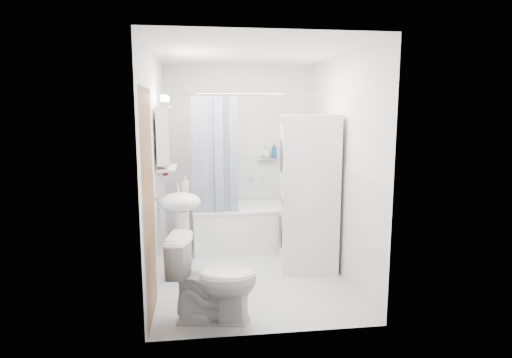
{
  "coord_description": "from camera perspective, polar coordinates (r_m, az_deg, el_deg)",
  "views": [
    {
      "loc": [
        -0.54,
        -4.51,
        1.81
      ],
      "look_at": [
        0.07,
        0.15,
        1.05
      ],
      "focal_mm": 30.0,
      "sensor_mm": 36.0,
      "label": 1
    }
  ],
  "objects": [
    {
      "name": "tub_spout",
      "position": [
        5.9,
        0.82,
        0.2
      ],
      "size": [
        0.04,
        0.12,
        0.04
      ],
      "primitive_type": "cylinder",
      "rotation": [
        1.57,
        0.0,
        0.0
      ],
      "color": "silver",
      "rests_on": "room_walls"
    },
    {
      "name": "room_walls",
      "position": [
        4.56,
        -0.69,
        5.09
      ],
      "size": [
        2.6,
        2.6,
        2.6
      ],
      "color": "white",
      "rests_on": "ground"
    },
    {
      "name": "shelf_cup",
      "position": [
        4.78,
        -11.68,
        2.39
      ],
      "size": [
        0.1,
        0.09,
        0.1
      ],
      "primitive_type": "imported",
      "color": "gray",
      "rests_on": "shelf"
    },
    {
      "name": "shower_curtain",
      "position": [
        5.17,
        -5.48,
        2.89
      ],
      "size": [
        0.55,
        0.02,
        1.45
      ],
      "color": "#121C42",
      "rests_on": "curtain_rod"
    },
    {
      "name": "shelf",
      "position": [
        4.66,
        -11.76,
        1.45
      ],
      "size": [
        0.18,
        0.54,
        0.02
      ],
      "primitive_type": "cube",
      "color": "silver",
      "rests_on": "room_walls"
    },
    {
      "name": "bathtub",
      "position": [
        5.67,
        -0.72,
        -6.13
      ],
      "size": [
        1.5,
        0.71,
        0.57
      ],
      "color": "white",
      "rests_on": "ground"
    },
    {
      "name": "shower_caddy",
      "position": [
        5.86,
        1.32,
        2.68
      ],
      "size": [
        0.22,
        0.06,
        0.02
      ],
      "primitive_type": "cube",
      "color": "silver",
      "rests_on": "room_walls"
    },
    {
      "name": "shelf_bottle",
      "position": [
        4.51,
        -11.91,
        1.8
      ],
      "size": [
        0.07,
        0.18,
        0.07
      ],
      "primitive_type": "imported",
      "color": "gray",
      "rests_on": "shelf"
    },
    {
      "name": "door",
      "position": [
        4.06,
        -13.16,
        -2.58
      ],
      "size": [
        0.05,
        2.0,
        2.0
      ],
      "color": "brown",
      "rests_on": "ground"
    },
    {
      "name": "floor",
      "position": [
        4.89,
        -0.66,
        -12.56
      ],
      "size": [
        2.6,
        2.6,
        0.0
      ],
      "primitive_type": "plane",
      "color": "#B7B7BB",
      "rests_on": "ground"
    },
    {
      "name": "toilet",
      "position": [
        3.79,
        -5.74,
        -13.12
      ],
      "size": [
        0.83,
        0.55,
        0.75
      ],
      "primitive_type": "imported",
      "rotation": [
        0.0,
        0.0,
        1.4
      ],
      "color": "white",
      "rests_on": "ground"
    },
    {
      "name": "sink",
      "position": [
        4.64,
        -9.97,
        -4.78
      ],
      "size": [
        0.44,
        0.37,
        1.04
      ],
      "color": "white",
      "rests_on": "ground"
    },
    {
      "name": "wainscot",
      "position": [
        4.98,
        -1.07,
        -4.9
      ],
      "size": [
        1.98,
        2.58,
        2.58
      ],
      "color": "white",
      "rests_on": "ground"
    },
    {
      "name": "medicine_cabinet",
      "position": [
        4.63,
        -12.09,
        5.93
      ],
      "size": [
        0.13,
        0.5,
        0.71
      ],
      "color": "white",
      "rests_on": "room_walls"
    },
    {
      "name": "shampoo_a",
      "position": [
        5.85,
        1.27,
        3.42
      ],
      "size": [
        0.13,
        0.17,
        0.13
      ],
      "primitive_type": "imported",
      "color": "gray",
      "rests_on": "shower_caddy"
    },
    {
      "name": "soap_pump",
      "position": [
        4.84,
        -9.41,
        -1.21
      ],
      "size": [
        0.08,
        0.17,
        0.08
      ],
      "primitive_type": "imported",
      "color": "gray",
      "rests_on": "sink"
    },
    {
      "name": "shampoo_b",
      "position": [
        5.87,
        2.43,
        3.19
      ],
      "size": [
        0.08,
        0.21,
        0.08
      ],
      "primitive_type": "imported",
      "color": "#215086",
      "rests_on": "shower_caddy"
    },
    {
      "name": "towel",
      "position": [
        5.13,
        -12.0,
        4.95
      ],
      "size": [
        0.07,
        0.31,
        0.75
      ],
      "color": "#4E1314",
      "rests_on": "room_walls"
    },
    {
      "name": "washer_dryer",
      "position": [
        4.92,
        6.95,
        -1.8
      ],
      "size": [
        0.7,
        0.69,
        1.76
      ],
      "rotation": [
        0.0,
        0.0,
        -0.12
      ],
      "color": "white",
      "rests_on": "ground"
    },
    {
      "name": "curtain_rod",
      "position": [
        5.18,
        -0.36,
        11.26
      ],
      "size": [
        1.68,
        0.02,
        0.02
      ],
      "primitive_type": "cylinder",
      "rotation": [
        0.0,
        1.57,
        0.0
      ],
      "color": "silver",
      "rests_on": "room_walls"
    }
  ]
}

